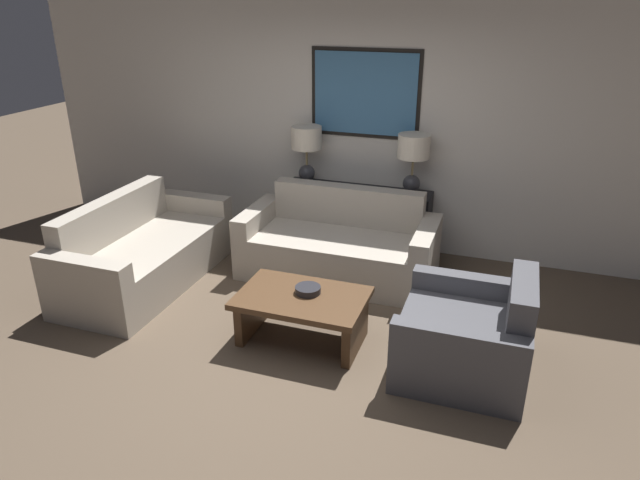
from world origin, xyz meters
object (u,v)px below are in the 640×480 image
at_px(couch_by_side, 144,254).
at_px(decorative_bowl, 308,290).
at_px(armchair_near_back_wall, 468,337).
at_px(console_table, 356,219).
at_px(table_lamp_right, 413,154).
at_px(table_lamp_left, 307,145).
at_px(coffee_table, 302,308).
at_px(couch_by_back_wall, 339,247).

relative_size(couch_by_side, decorative_bowl, 9.22).
distance_m(couch_by_side, armchair_near_back_wall, 3.22).
relative_size(console_table, table_lamp_right, 2.53).
height_order(table_lamp_left, table_lamp_right, same).
xyz_separation_m(table_lamp_right, coffee_table, (-0.50, -1.93, -0.85)).
distance_m(console_table, table_lamp_left, 0.98).
height_order(couch_by_back_wall, armchair_near_back_wall, couch_by_back_wall).
height_order(table_lamp_left, coffee_table, table_lamp_left).
relative_size(table_lamp_left, couch_by_back_wall, 0.33).
relative_size(table_lamp_right, couch_by_side, 0.33).
bearing_deg(console_table, couch_by_back_wall, -90.00).
bearing_deg(decorative_bowl, table_lamp_left, 110.52).
bearing_deg(coffee_table, couch_by_back_wall, 93.79).
bearing_deg(table_lamp_right, table_lamp_left, 180.00).
xyz_separation_m(table_lamp_left, armchair_near_back_wall, (1.99, -1.89, -0.87)).
distance_m(table_lamp_left, couch_by_back_wall, 1.23).
relative_size(console_table, couch_by_back_wall, 0.83).
height_order(couch_by_side, armchair_near_back_wall, couch_by_side).
bearing_deg(couch_by_side, console_table, 38.87).
distance_m(console_table, couch_by_back_wall, 0.65).
xyz_separation_m(table_lamp_right, decorative_bowl, (-0.47, -1.87, -0.70)).
xyz_separation_m(couch_by_back_wall, coffee_table, (0.08, -1.28, 0.01)).
bearing_deg(coffee_table, table_lamp_left, 109.13).
xyz_separation_m(coffee_table, armchair_near_back_wall, (1.32, 0.04, -0.02)).
bearing_deg(couch_by_side, coffee_table, -14.75).
bearing_deg(couch_by_back_wall, table_lamp_left, 131.98).
bearing_deg(table_lamp_left, armchair_near_back_wall, -43.45).
distance_m(table_lamp_left, armchair_near_back_wall, 2.88).
relative_size(table_lamp_left, coffee_table, 0.61).
xyz_separation_m(couch_by_back_wall, armchair_near_back_wall, (1.41, -1.24, -0.01)).
xyz_separation_m(table_lamp_left, table_lamp_right, (1.17, 0.00, 0.00)).
height_order(couch_by_back_wall, decorative_bowl, couch_by_back_wall).
distance_m(table_lamp_left, coffee_table, 2.21).
relative_size(couch_by_back_wall, couch_by_side, 1.00).
bearing_deg(table_lamp_right, couch_by_back_wall, -131.98).
xyz_separation_m(couch_by_side, coffee_table, (1.87, -0.49, 0.01)).
height_order(console_table, couch_by_back_wall, couch_by_back_wall).
xyz_separation_m(couch_by_back_wall, decorative_bowl, (0.11, -1.22, 0.16)).
relative_size(table_lamp_left, decorative_bowl, 3.02).
distance_m(table_lamp_right, couch_by_side, 2.90).
bearing_deg(couch_by_side, couch_by_back_wall, 23.83).
height_order(table_lamp_left, couch_by_side, table_lamp_left).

